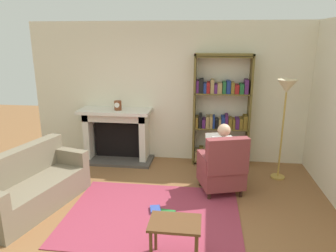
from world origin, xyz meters
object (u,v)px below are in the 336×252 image
Objects in this scene: fireplace at (117,133)px; sofa_floral at (31,186)px; floor_lamp at (286,96)px; bookshelf at (221,114)px; side_table at (175,228)px; armchair_reading at (223,168)px; seated_reader at (221,154)px; mantel_clock at (118,105)px.

fireplace reaches higher than sofa_floral.
floor_lamp reaches higher than fireplace.
bookshelf is 1.16× the size of sofa_floral.
sofa_floral reaches higher than side_table.
bookshelf reaches higher than side_table.
fireplace is 0.68× the size of bookshelf.
side_table is at bearing -97.77° from sofa_floral.
armchair_reading is 2.87m from sofa_floral.
seated_reader is 2.89m from sofa_floral.
bookshelf is 2.19× the size of armchair_reading.
mantel_clock is (0.07, -0.10, 0.58)m from fireplace.
fireplace is 0.59m from mantel_clock.
seated_reader is 1.47m from floor_lamp.
seated_reader is 1.88m from side_table.
seated_reader is at bearing -90.00° from armchair_reading.
sofa_floral is at bearing 0.97° from seated_reader.
fireplace is 3.23m from floor_lamp.
bookshelf reaches higher than seated_reader.
fireplace is at bearing 125.75° from mantel_clock.
armchair_reading is (0.00, -1.24, -0.57)m from bookshelf.
sofa_floral is at bearing 157.65° from side_table.
fireplace is at bearing -47.58° from armchair_reading.
side_table is (2.19, -0.90, 0.09)m from sofa_floral.
sofa_floral is (-0.79, -1.88, -0.82)m from mantel_clock.
fireplace is 2.12m from sofa_floral.
seated_reader is at bearing 73.16° from side_table.
sofa_floral is at bearing -143.85° from bookshelf.
sofa_floral is at bearing -112.84° from mantel_clock.
armchair_reading is at bearing -59.82° from sofa_floral.
bookshelf reaches higher than mantel_clock.
bookshelf is at bearing 151.82° from floor_lamp.
floor_lamp is (3.06, -0.51, 0.91)m from fireplace.
fireplace is 2.38m from armchair_reading.
sofa_floral is 2.37m from side_table.
sofa_floral is at bearing -1.38° from armchair_reading.
floor_lamp reaches higher than seated_reader.
mantel_clock reaches higher than sofa_floral.
floor_lamp reaches higher than sofa_floral.
seated_reader is (-0.03, 0.11, 0.20)m from armchair_reading.
bookshelf is at bearing 0.98° from fireplace.
side_table is 3.05m from floor_lamp.
bookshelf is 1.19m from seated_reader.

